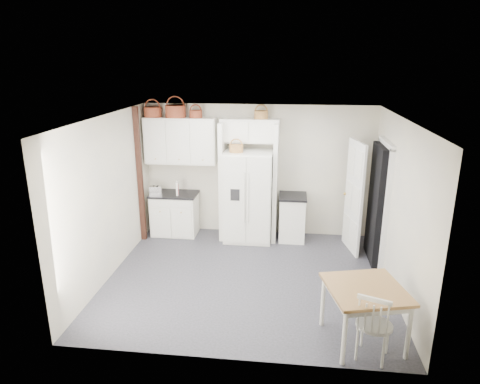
# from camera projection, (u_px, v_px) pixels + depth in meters

# --- Properties ---
(floor) EXTENTS (4.50, 4.50, 0.00)m
(floor) POSITION_uv_depth(u_px,v_px,m) (248.00, 278.00, 6.98)
(floor) COLOR #28282E
(floor) RESTS_ON ground
(ceiling) EXTENTS (4.50, 4.50, 0.00)m
(ceiling) POSITION_uv_depth(u_px,v_px,m) (248.00, 118.00, 6.21)
(ceiling) COLOR white
(ceiling) RESTS_ON wall_back
(wall_back) EXTENTS (4.50, 0.00, 4.50)m
(wall_back) POSITION_uv_depth(u_px,v_px,m) (258.00, 171.00, 8.49)
(wall_back) COLOR #B4AEA6
(wall_back) RESTS_ON floor
(wall_left) EXTENTS (0.00, 4.00, 4.00)m
(wall_left) POSITION_uv_depth(u_px,v_px,m) (108.00, 197.00, 6.85)
(wall_left) COLOR #B4AEA6
(wall_left) RESTS_ON floor
(wall_right) EXTENTS (0.00, 4.00, 4.00)m
(wall_right) POSITION_uv_depth(u_px,v_px,m) (398.00, 208.00, 6.35)
(wall_right) COLOR #B4AEA6
(wall_right) RESTS_ON floor
(refrigerator) EXTENTS (0.91, 0.73, 1.76)m
(refrigerator) POSITION_uv_depth(u_px,v_px,m) (248.00, 196.00, 8.27)
(refrigerator) COLOR white
(refrigerator) RESTS_ON floor
(base_cab_left) EXTENTS (0.89, 0.56, 0.82)m
(base_cab_left) POSITION_uv_depth(u_px,v_px,m) (175.00, 214.00, 8.66)
(base_cab_left) COLOR white
(base_cab_left) RESTS_ON floor
(base_cab_right) EXTENTS (0.49, 0.59, 0.86)m
(base_cab_right) POSITION_uv_depth(u_px,v_px,m) (292.00, 218.00, 8.39)
(base_cab_right) COLOR white
(base_cab_right) RESTS_ON floor
(dining_table) EXTENTS (1.10, 1.10, 0.75)m
(dining_table) POSITION_uv_depth(u_px,v_px,m) (363.00, 315.00, 5.32)
(dining_table) COLOR brown
(dining_table) RESTS_ON floor
(windsor_chair) EXTENTS (0.54, 0.51, 0.87)m
(windsor_chair) POSITION_uv_depth(u_px,v_px,m) (374.00, 325.00, 5.01)
(windsor_chair) COLOR white
(windsor_chair) RESTS_ON floor
(counter_left) EXTENTS (0.93, 0.60, 0.04)m
(counter_left) POSITION_uv_depth(u_px,v_px,m) (174.00, 194.00, 8.53)
(counter_left) COLOR black
(counter_left) RESTS_ON base_cab_left
(counter_right) EXTENTS (0.53, 0.63, 0.04)m
(counter_right) POSITION_uv_depth(u_px,v_px,m) (293.00, 196.00, 8.25)
(counter_right) COLOR black
(counter_right) RESTS_ON base_cab_right
(toaster) EXTENTS (0.26, 0.18, 0.16)m
(toaster) POSITION_uv_depth(u_px,v_px,m) (156.00, 190.00, 8.46)
(toaster) COLOR silver
(toaster) RESTS_ON counter_left
(cookbook_red) EXTENTS (0.06, 0.15, 0.22)m
(cookbook_red) POSITION_uv_depth(u_px,v_px,m) (178.00, 189.00, 8.40)
(cookbook_red) COLOR #A50E1E
(cookbook_red) RESTS_ON counter_left
(cookbook_cream) EXTENTS (0.07, 0.18, 0.26)m
(cookbook_cream) POSITION_uv_depth(u_px,v_px,m) (177.00, 188.00, 8.40)
(cookbook_cream) COLOR silver
(cookbook_cream) RESTS_ON counter_left
(basket_upper_a) EXTENTS (0.34, 0.34, 0.19)m
(basket_upper_a) POSITION_uv_depth(u_px,v_px,m) (153.00, 112.00, 8.22)
(basket_upper_a) COLOR brown
(basket_upper_a) RESTS_ON upper_cabinet
(basket_upper_b) EXTENTS (0.39, 0.39, 0.23)m
(basket_upper_b) POSITION_uv_depth(u_px,v_px,m) (176.00, 111.00, 8.16)
(basket_upper_b) COLOR brown
(basket_upper_b) RESTS_ON upper_cabinet
(basket_upper_c) EXTENTS (0.24, 0.24, 0.14)m
(basket_upper_c) POSITION_uv_depth(u_px,v_px,m) (196.00, 114.00, 8.13)
(basket_upper_c) COLOR brown
(basket_upper_c) RESTS_ON upper_cabinet
(basket_bridge_b) EXTENTS (0.26, 0.26, 0.15)m
(basket_bridge_b) POSITION_uv_depth(u_px,v_px,m) (261.00, 115.00, 7.99)
(basket_bridge_b) COLOR brown
(basket_bridge_b) RESTS_ON bridge_cabinet
(basket_fridge_a) EXTENTS (0.26, 0.26, 0.14)m
(basket_fridge_a) POSITION_uv_depth(u_px,v_px,m) (236.00, 149.00, 7.92)
(basket_fridge_a) COLOR brown
(basket_fridge_a) RESTS_ON refrigerator
(upper_cabinet) EXTENTS (1.40, 0.34, 0.90)m
(upper_cabinet) POSITION_uv_depth(u_px,v_px,m) (181.00, 141.00, 8.32)
(upper_cabinet) COLOR white
(upper_cabinet) RESTS_ON wall_back
(bridge_cabinet) EXTENTS (1.12, 0.34, 0.45)m
(bridge_cabinet) POSITION_uv_depth(u_px,v_px,m) (250.00, 130.00, 8.10)
(bridge_cabinet) COLOR white
(bridge_cabinet) RESTS_ON wall_back
(fridge_panel_left) EXTENTS (0.08, 0.60, 2.30)m
(fridge_panel_left) POSITION_uv_depth(u_px,v_px,m) (223.00, 181.00, 8.33)
(fridge_panel_left) COLOR white
(fridge_panel_left) RESTS_ON floor
(fridge_panel_right) EXTENTS (0.08, 0.60, 2.30)m
(fridge_panel_right) POSITION_uv_depth(u_px,v_px,m) (275.00, 183.00, 8.21)
(fridge_panel_right) COLOR white
(fridge_panel_right) RESTS_ON floor
(trim_post) EXTENTS (0.09, 0.09, 2.60)m
(trim_post) POSITION_uv_depth(u_px,v_px,m) (140.00, 176.00, 8.12)
(trim_post) COLOR black
(trim_post) RESTS_ON floor
(doorway_void) EXTENTS (0.18, 0.85, 2.05)m
(doorway_void) POSITION_uv_depth(u_px,v_px,m) (378.00, 204.00, 7.39)
(doorway_void) COLOR black
(doorway_void) RESTS_ON floor
(door_slab) EXTENTS (0.21, 0.79, 2.05)m
(door_slab) POSITION_uv_depth(u_px,v_px,m) (354.00, 197.00, 7.75)
(door_slab) COLOR white
(door_slab) RESTS_ON floor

